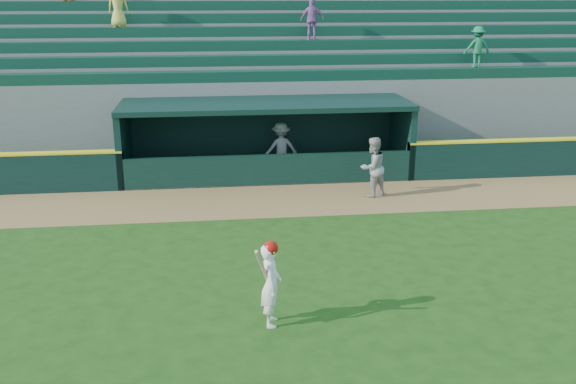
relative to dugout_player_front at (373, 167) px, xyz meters
name	(u,v)px	position (x,y,z in m)	size (l,w,h in m)	color
ground	(297,269)	(-2.94, -5.01, -0.90)	(120.00, 120.00, 0.00)	#1C4010
warning_track	(275,201)	(-2.94, -0.11, -0.90)	(40.00, 3.00, 0.01)	olive
dugout_player_front	(373,167)	(0.00, 0.00, 0.00)	(0.88, 0.68, 1.80)	#A0A09B
dugout_player_inside	(281,148)	(-2.43, 2.85, -0.03)	(1.12, 0.65, 1.74)	gray
dugout	(265,133)	(-2.94, 3.00, 0.46)	(9.40, 2.80, 2.46)	slate
stands	(255,83)	(-2.93, 7.56, 1.49)	(34.50, 6.25, 7.49)	slate
batter_at_plate	(271,283)	(-3.72, -7.36, -0.07)	(0.55, 0.76, 1.66)	white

